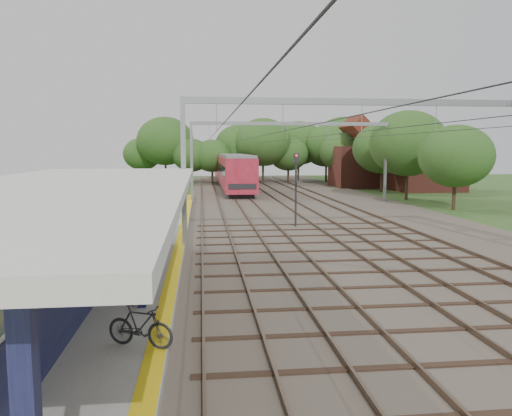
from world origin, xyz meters
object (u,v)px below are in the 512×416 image
train (230,168)px  signal_post (296,181)px  bicycle (140,326)px  person (143,246)px

train → signal_post: 35.05m
bicycle → signal_post: signal_post is taller
signal_post → bicycle: bearing=-108.2°
person → bicycle: person is taller
bicycle → train: train is taller
bicycle → signal_post: size_ratio=0.36×
signal_post → person: bearing=-120.8°
train → signal_post: signal_post is taller
train → person: bearing=-97.1°
train → bicycle: bearing=-95.5°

